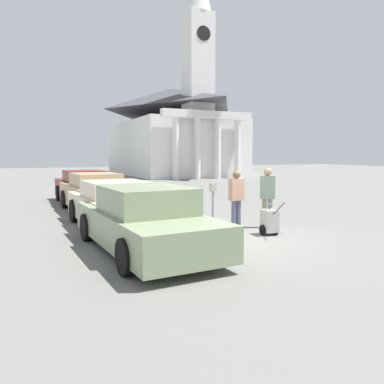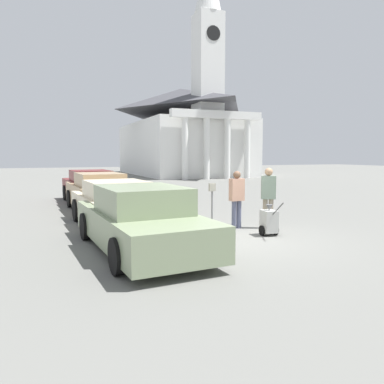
# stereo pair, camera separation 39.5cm
# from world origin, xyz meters

# --- Properties ---
(ground_plane) EXTENTS (120.00, 120.00, 0.00)m
(ground_plane) POSITION_xyz_m (0.00, 0.00, 0.00)
(ground_plane) COLOR slate
(parked_car_sage) EXTENTS (2.34, 5.21, 1.48)m
(parked_car_sage) POSITION_xyz_m (-2.55, -0.14, 0.68)
(parked_car_sage) COLOR gray
(parked_car_sage) RESTS_ON ground_plane
(parked_car_cream) EXTENTS (2.27, 4.75, 1.41)m
(parked_car_cream) POSITION_xyz_m (-2.55, 2.91, 0.67)
(parked_car_cream) COLOR beige
(parked_car_cream) RESTS_ON ground_plane
(parked_car_tan) EXTENTS (2.19, 5.18, 1.49)m
(parked_car_tan) POSITION_xyz_m (-2.55, 6.30, 0.71)
(parked_car_tan) COLOR tan
(parked_car_tan) RESTS_ON ground_plane
(parked_car_maroon) EXTENTS (2.20, 5.01, 1.49)m
(parked_car_maroon) POSITION_xyz_m (-2.55, 9.05, 0.71)
(parked_car_maroon) COLOR maroon
(parked_car_maroon) RESTS_ON ground_plane
(parking_meter) EXTENTS (0.18, 0.09, 1.41)m
(parking_meter) POSITION_xyz_m (-0.26, 0.86, 0.98)
(parking_meter) COLOR slate
(parking_meter) RESTS_ON ground_plane
(person_worker) EXTENTS (0.43, 0.24, 1.71)m
(person_worker) POSITION_xyz_m (0.73, 1.27, 0.97)
(person_worker) COLOR #515670
(person_worker) RESTS_ON ground_plane
(person_supervisor) EXTENTS (0.47, 0.39, 1.80)m
(person_supervisor) POSITION_xyz_m (1.63, 0.97, 1.03)
(person_supervisor) COLOR gray
(person_supervisor) RESTS_ON ground_plane
(equipment_cart) EXTENTS (0.50, 1.00, 1.00)m
(equipment_cart) POSITION_xyz_m (1.08, 0.08, 0.39)
(equipment_cart) COLOR #B2B2AD
(equipment_cart) RESTS_ON ground_plane
(church) EXTENTS (10.59, 18.85, 20.87)m
(church) POSITION_xyz_m (10.27, 31.26, 5.07)
(church) COLOR white
(church) RESTS_ON ground_plane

